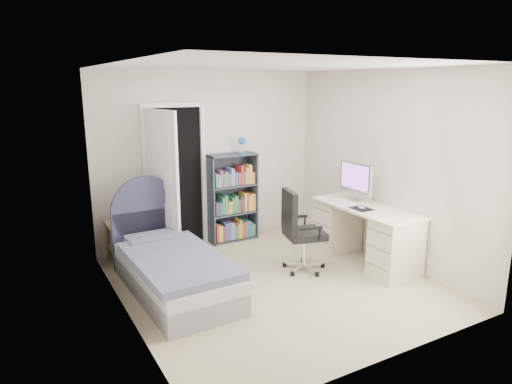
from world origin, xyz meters
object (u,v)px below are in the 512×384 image
bed (172,268)px  floor_lamp (153,213)px  desk (364,232)px  bookcase (233,202)px  office_chair (299,227)px  nightstand (123,231)px

bed → floor_lamp: size_ratio=1.40×
bed → desk: 2.53m
bookcase → desk: bookcase is taller
bed → desk: (2.49, -0.43, 0.15)m
bookcase → office_chair: bearing=-82.9°
nightstand → floor_lamp: bearing=12.3°
desk → bed: bearing=170.2°
bed → office_chair: (1.57, -0.25, 0.31)m
bed → office_chair: bearing=-9.0°
floor_lamp → desk: (2.31, -1.70, -0.15)m
bed → bookcase: (1.39, 1.22, 0.32)m
nightstand → floor_lamp: floor_lamp is taller
bookcase → office_chair: bookcase is taller
bed → nightstand: bed is taller
floor_lamp → bookcase: size_ratio=0.90×
office_chair → bookcase: bearing=97.1°
bed → floor_lamp: bearing=81.8°
bed → floor_lamp: floor_lamp is taller
nightstand → bookcase: 1.67m
office_chair → desk: bearing=-11.3°
bed → floor_lamp: 1.31m
desk → office_chair: bearing=168.7°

